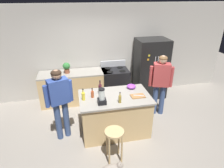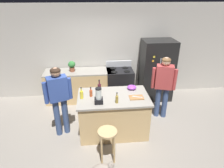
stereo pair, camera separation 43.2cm
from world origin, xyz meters
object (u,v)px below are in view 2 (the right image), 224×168
object	(u,v)px
bottle_wine	(99,88)
chef_knife	(137,97)
person_by_island_left	(59,96)
person_by_sink_right	(164,82)
blender_appliance	(99,97)
bottle_soda	(82,94)
bottle_cooking_sauce	(91,93)
bar_stool	(107,138)
bottle_vinegar	(117,99)
kitchen_island	(113,114)
refrigerator	(156,70)
potted_plant	(72,66)
stove_range	(120,84)
cutting_board	(136,97)
mixing_bowl	(132,87)

from	to	relation	value
bottle_wine	chef_knife	bearing A→B (deg)	-20.88
person_by_island_left	person_by_sink_right	bearing A→B (deg)	10.41
blender_appliance	bottle_wine	world-z (taller)	blender_appliance
bottle_soda	bottle_cooking_sauce	distance (m)	0.21
blender_appliance	bottle_cooking_sauce	world-z (taller)	blender_appliance
bar_stool	bottle_vinegar	world-z (taller)	bottle_vinegar
kitchen_island	bottle_vinegar	size ratio (longest dim) A/B	6.50
refrigerator	bar_stool	bearing A→B (deg)	-124.74
potted_plant	bar_stool	bearing A→B (deg)	-71.07
person_by_island_left	stove_range	bearing A→B (deg)	44.72
bar_stool	chef_knife	world-z (taller)	chef_knife
potted_plant	chef_knife	xyz separation A→B (m)	(1.51, -1.66, -0.15)
person_by_sink_right	blender_appliance	xyz separation A→B (m)	(-1.60, -0.73, 0.09)
person_by_sink_right	cutting_board	world-z (taller)	person_by_sink_right
kitchen_island	stove_range	size ratio (longest dim) A/B	1.39
refrigerator	bottle_vinegar	xyz separation A→B (m)	(-1.38, -1.78, 0.13)
chef_knife	cutting_board	bearing A→B (deg)	-161.46
stove_range	person_by_island_left	bearing A→B (deg)	-135.28
stove_range	potted_plant	size ratio (longest dim) A/B	3.68
person_by_island_left	cutting_board	world-z (taller)	person_by_island_left
potted_plant	bottle_vinegar	bearing A→B (deg)	-60.02
refrigerator	potted_plant	size ratio (longest dim) A/B	5.88
person_by_sink_right	bottle_cooking_sauce	bearing A→B (deg)	-166.10
kitchen_island	potted_plant	size ratio (longest dim) A/B	5.11
bottle_cooking_sauce	bottle_vinegar	size ratio (longest dim) A/B	0.92
kitchen_island	stove_range	bearing A→B (deg)	77.21
refrigerator	bar_stool	distance (m)	2.86
bottle_soda	bottle_vinegar	distance (m)	0.76
bottle_cooking_sauce	mixing_bowl	bearing A→B (deg)	14.84
stove_range	person_by_island_left	size ratio (longest dim) A/B	0.68
chef_knife	bottle_soda	bearing A→B (deg)	-165.92
kitchen_island	chef_knife	size ratio (longest dim) A/B	6.97
cutting_board	chef_knife	xyz separation A→B (m)	(0.02, 0.00, 0.01)
person_by_island_left	bottle_soda	bearing A→B (deg)	-6.78
potted_plant	kitchen_island	bearing A→B (deg)	-56.89
cutting_board	bottle_vinegar	bearing A→B (deg)	-159.67
potted_plant	cutting_board	distance (m)	2.24
bottle_wine	refrigerator	bearing A→B (deg)	37.47
bottle_wine	stove_range	bearing A→B (deg)	64.61
person_by_island_left	blender_appliance	world-z (taller)	person_by_island_left
bottle_vinegar	refrigerator	bearing A→B (deg)	52.12
person_by_sink_right	bottle_wine	world-z (taller)	person_by_sink_right
person_by_island_left	bottle_soda	distance (m)	0.49
refrigerator	bottle_wine	distance (m)	2.16
kitchen_island	bottle_soda	xyz separation A→B (m)	(-0.67, -0.02, 0.55)
blender_appliance	bottle_wine	bearing A→B (deg)	85.70
blender_appliance	stove_range	bearing A→B (deg)	69.33
person_by_island_left	chef_knife	bearing A→B (deg)	-5.14
bottle_cooking_sauce	cutting_board	xyz separation A→B (m)	(0.96, -0.16, -0.07)
bar_stool	bottle_vinegar	bearing A→B (deg)	67.01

